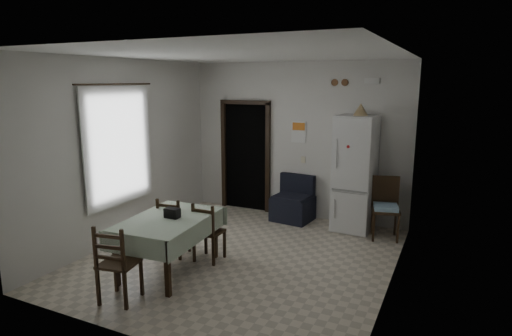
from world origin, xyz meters
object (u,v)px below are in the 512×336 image
object	(u,v)px
corner_chair	(386,209)
navy_seat	(293,199)
dining_chair_near_head	(119,262)
dining_chair_far_right	(209,231)
fridge	(355,174)
dining_table	(169,244)
dining_chair_far_left	(174,226)

from	to	relation	value
corner_chair	navy_seat	bearing A→B (deg)	158.42
navy_seat	dining_chair_near_head	world-z (taller)	dining_chair_near_head
dining_chair_far_right	dining_chair_near_head	xyz separation A→B (m)	(-0.33, -1.46, 0.05)
fridge	dining_chair_near_head	size ratio (longest dim) A/B	2.07
navy_seat	dining_table	world-z (taller)	navy_seat
corner_chair	dining_table	world-z (taller)	corner_chair
navy_seat	dining_chair_near_head	xyz separation A→B (m)	(-0.78, -3.66, 0.07)
dining_chair_far_right	dining_chair_far_left	bearing A→B (deg)	5.77
dining_chair_far_right	navy_seat	bearing A→B (deg)	-102.09
navy_seat	dining_table	bearing A→B (deg)	-99.24
navy_seat	dining_chair_far_left	distance (m)	2.48
fridge	dining_table	world-z (taller)	fridge
fridge	navy_seat	world-z (taller)	fridge
fridge	dining_chair_far_left	bearing A→B (deg)	-130.32
fridge	corner_chair	xyz separation A→B (m)	(0.57, -0.23, -0.49)
corner_chair	dining_chair_far_right	bearing A→B (deg)	-151.32
dining_chair_far_right	dining_chair_near_head	size ratio (longest dim) A/B	0.91
dining_table	dining_chair_far_right	size ratio (longest dim) A/B	1.67
navy_seat	corner_chair	distance (m)	1.71
dining_chair_far_left	dining_chair_near_head	xyz separation A→B (m)	(0.24, -1.39, 0.03)
corner_chair	dining_chair_far_right	world-z (taller)	corner_chair
corner_chair	dining_table	xyz separation A→B (m)	(-2.44, -2.52, -0.13)
dining_table	corner_chair	bearing A→B (deg)	41.78
dining_chair_near_head	corner_chair	bearing A→B (deg)	-136.01
corner_chair	dining_chair_near_head	world-z (taller)	corner_chair
dining_chair_far_left	dining_chair_near_head	size ratio (longest dim) A/B	0.93
corner_chair	dining_chair_far_right	xyz separation A→B (m)	(-2.15, -1.98, -0.07)
dining_chair_near_head	dining_chair_far_right	bearing A→B (deg)	-112.93
dining_chair_far_left	dining_chair_near_head	world-z (taller)	dining_chair_near_head
dining_chair_far_left	dining_chair_near_head	distance (m)	1.41
fridge	dining_table	size ratio (longest dim) A/B	1.37
fridge	dining_table	bearing A→B (deg)	-121.20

